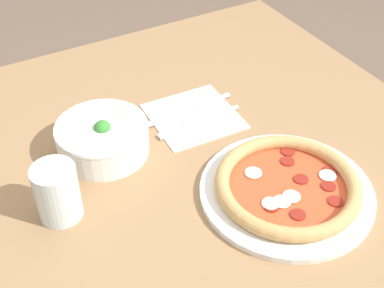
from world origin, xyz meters
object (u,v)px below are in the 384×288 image
object	(u,v)px
fork	(201,121)
bowl	(103,137)
knife	(192,108)
pizza	(287,187)
glass	(57,192)

from	to	relation	value
fork	bowl	bearing A→B (deg)	-6.78
fork	knife	world-z (taller)	same
bowl	knife	bearing A→B (deg)	-80.85
pizza	glass	bearing A→B (deg)	67.52
bowl	fork	bearing A→B (deg)	-93.74
fork	glass	bearing A→B (deg)	14.10
fork	glass	size ratio (longest dim) A/B	1.90
pizza	bowl	world-z (taller)	bowl
knife	glass	size ratio (longest dim) A/B	2.07
bowl	fork	xyz separation A→B (m)	(-0.01, -0.21, -0.03)
bowl	knife	xyz separation A→B (m)	(0.03, -0.21, -0.03)
bowl	glass	world-z (taller)	glass
fork	knife	size ratio (longest dim) A/B	0.92
pizza	glass	distance (m)	0.39
pizza	knife	size ratio (longest dim) A/B	1.46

